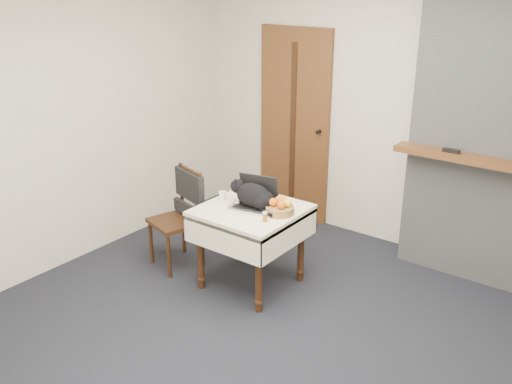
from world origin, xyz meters
TOP-DOWN VIEW (x-y plane):
  - ground at (0.00, 0.00)m, footprint 4.50×4.50m
  - room_shell at (0.00, 0.46)m, footprint 4.52×4.01m
  - door at (-1.20, 1.97)m, footprint 0.82×0.10m
  - chimney at (0.90, 1.85)m, footprint 1.62×0.48m
  - side_table at (-0.66, 0.52)m, footprint 0.78×0.78m
  - laptop at (-0.66, 0.57)m, footprint 0.39×0.35m
  - cat at (-0.64, 0.54)m, footprint 0.48×0.20m
  - cream_jar at (-0.96, 0.52)m, footprint 0.06×0.06m
  - pill_bottle at (-0.41, 0.37)m, footprint 0.04×0.04m
  - fruit_basket at (-0.40, 0.57)m, footprint 0.23×0.23m
  - desk_clutter at (-0.47, 0.60)m, footprint 0.14×0.07m
  - chair at (-1.38, 0.48)m, footprint 0.50×0.49m

SIDE VIEW (x-z plane):
  - ground at x=0.00m, z-range 0.00..0.00m
  - chair at x=-1.38m, z-range 0.12..1.01m
  - side_table at x=-0.66m, z-range 0.24..0.94m
  - desk_clutter at x=-0.47m, z-range 0.70..0.71m
  - cream_jar at x=-0.96m, z-range 0.70..0.77m
  - pill_bottle at x=-0.41m, z-range 0.70..0.78m
  - fruit_basket at x=-0.40m, z-range 0.69..0.82m
  - laptop at x=-0.66m, z-range 0.64..0.89m
  - cat at x=-0.64m, z-range 0.68..0.92m
  - door at x=-1.20m, z-range 0.00..2.00m
  - chimney at x=0.90m, z-range 0.00..2.60m
  - room_shell at x=0.00m, z-range 0.46..3.07m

